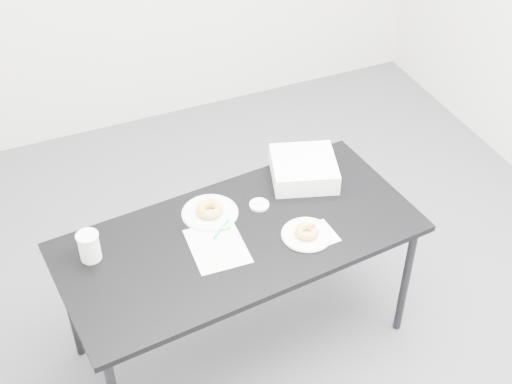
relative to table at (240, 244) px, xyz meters
name	(u,v)px	position (x,y,z in m)	size (l,w,h in m)	color
floor	(261,322)	(0.13, 0.06, -0.65)	(4.00, 4.00, 0.00)	#46474B
table	(240,244)	(0.00, 0.00, 0.00)	(1.62, 0.88, 0.71)	black
scorecard	(217,246)	(-0.11, -0.03, 0.05)	(0.22, 0.29, 0.00)	white
logo_patch	(225,227)	(-0.04, 0.07, 0.06)	(0.05, 0.05, 0.00)	green
pen	(221,229)	(-0.06, 0.06, 0.06)	(0.01, 0.01, 0.13)	#0E919A
napkin	(317,235)	(0.30, -0.13, 0.06)	(0.15, 0.15, 0.00)	white
plate_near	(307,235)	(0.26, -0.12, 0.06)	(0.22, 0.22, 0.01)	white
donut_near	(307,231)	(0.26, -0.12, 0.08)	(0.10, 0.10, 0.03)	#C08E3D
plate_far	(210,213)	(-0.07, 0.18, 0.06)	(0.25, 0.25, 0.01)	white
donut_far	(210,209)	(-0.07, 0.18, 0.08)	(0.12, 0.12, 0.04)	#C08E3D
coffee_cup	(89,246)	(-0.62, 0.11, 0.12)	(0.09, 0.09, 0.13)	white
cup_lid	(259,205)	(0.15, 0.14, 0.06)	(0.09, 0.09, 0.01)	white
bakery_box	(304,169)	(0.43, 0.25, 0.10)	(0.30, 0.30, 0.10)	white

